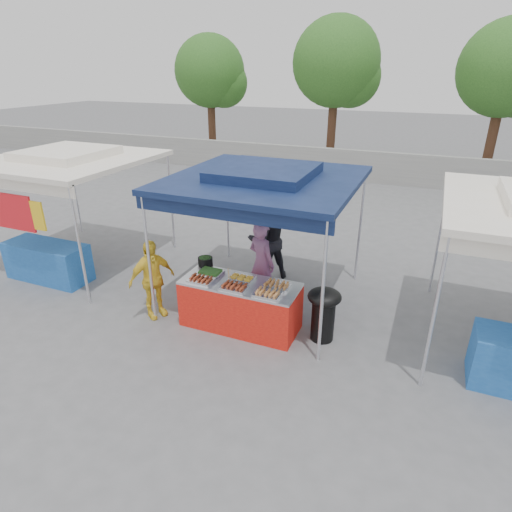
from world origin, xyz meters
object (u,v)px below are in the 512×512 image
at_px(helper_man, 268,239).
at_px(customer_person, 152,279).
at_px(wok_burner, 324,310).
at_px(vendor_table, 240,305).
at_px(vendor_woman, 261,263).
at_px(cooking_pot, 205,262).

xyz_separation_m(helper_man, customer_person, (-1.32, -2.23, -0.14)).
distance_m(wok_burner, helper_man, 2.45).
distance_m(vendor_table, helper_man, 2.02).
bearing_deg(vendor_woman, wok_burner, 174.74).
relative_size(helper_man, customer_person, 1.20).
distance_m(vendor_woman, customer_person, 2.00).
bearing_deg(customer_person, helper_man, -2.58).
xyz_separation_m(wok_burner, vendor_woman, (-1.39, 0.74, 0.27)).
xyz_separation_m(vendor_woman, customer_person, (-1.59, -1.20, -0.08)).
distance_m(cooking_pot, wok_burner, 2.30).
xyz_separation_m(vendor_table, customer_person, (-1.58, -0.28, 0.31)).
relative_size(vendor_table, customer_person, 1.37).
bearing_deg(vendor_woman, cooking_pot, 55.20).
bearing_deg(vendor_table, cooking_pot, 156.48).
relative_size(wok_burner, customer_person, 0.63).
bearing_deg(vendor_woman, customer_person, 59.96).
height_order(cooking_pot, helper_man, helper_man).
bearing_deg(wok_burner, customer_person, 169.87).
bearing_deg(cooking_pot, wok_burner, -4.87).
distance_m(helper_man, customer_person, 2.59).
height_order(cooking_pot, vendor_woman, vendor_woman).
relative_size(cooking_pot, vendor_woman, 0.16).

